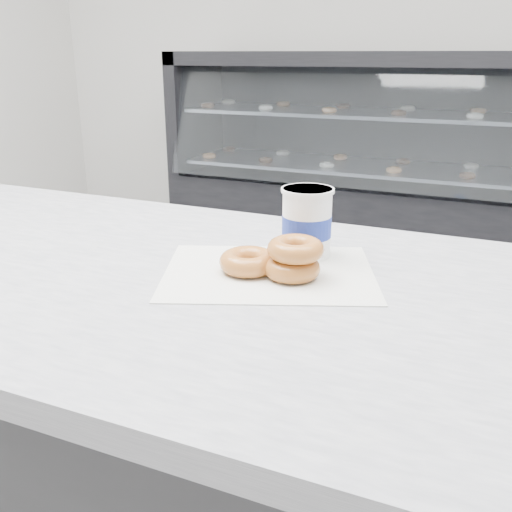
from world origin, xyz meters
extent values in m
plane|color=gray|center=(0.00, 0.00, 0.00)|extent=(5.00, 5.00, 0.00)
cube|color=silver|center=(0.00, 2.50, 1.50)|extent=(5.00, 0.04, 3.00)
cube|color=#333335|center=(0.00, -0.60, 0.43)|extent=(3.00, 0.70, 0.86)
cube|color=#B9B8BD|center=(0.00, -0.60, 0.88)|extent=(3.06, 0.76, 0.04)
cube|color=black|center=(0.00, 2.10, 0.25)|extent=(2.40, 0.70, 0.50)
cube|color=black|center=(0.00, 2.10, 1.21)|extent=(2.40, 0.70, 0.08)
cube|color=black|center=(0.00, 2.42, 0.88)|extent=(2.40, 0.06, 0.75)
cube|color=black|center=(-1.16, 2.10, 0.88)|extent=(0.08, 0.70, 0.75)
cube|color=white|center=(0.00, 1.79, 0.88)|extent=(2.28, 0.16, 0.70)
cube|color=silver|center=(0.00, 2.10, 0.58)|extent=(2.20, 0.55, 0.02)
cube|color=silver|center=(0.00, 2.10, 0.90)|extent=(2.20, 0.55, 0.02)
cube|color=silver|center=(0.44, -0.55, 0.90)|extent=(0.41, 0.37, 0.00)
torus|color=#C17635|center=(0.41, -0.56, 0.92)|extent=(0.11, 0.11, 0.03)
torus|color=#C17635|center=(0.48, -0.55, 0.92)|extent=(0.09, 0.09, 0.03)
torus|color=#C17635|center=(0.49, -0.55, 0.95)|extent=(0.13, 0.13, 0.03)
cylinder|color=white|center=(0.47, -0.44, 0.96)|extent=(0.10, 0.10, 0.12)
cylinder|color=white|center=(0.47, -0.44, 1.02)|extent=(0.09, 0.09, 0.01)
cylinder|color=navy|center=(0.47, -0.44, 0.96)|extent=(0.10, 0.10, 0.04)
camera|label=1|loc=(0.77, -1.35, 1.24)|focal=40.00mm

